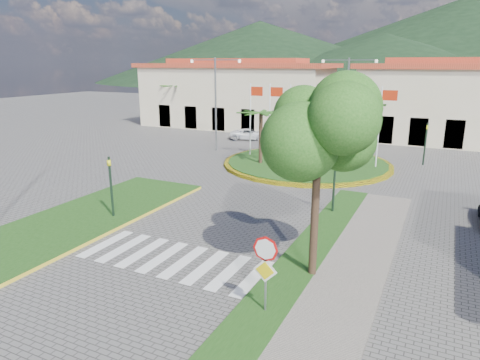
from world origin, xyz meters
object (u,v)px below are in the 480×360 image
at_px(stop_sign, 265,263).
at_px(white_van, 249,134).
at_px(deciduous_tree, 319,137).
at_px(car_dark_a, 311,139).
at_px(roundabout_island, 307,163).
at_px(car_dark_b, 398,138).

height_order(stop_sign, white_van, stop_sign).
distance_m(deciduous_tree, car_dark_a, 26.53).
distance_m(roundabout_island, stop_sign, 20.69).
bearing_deg(car_dark_b, stop_sign, 178.97).
height_order(roundabout_island, stop_sign, roundabout_island).
distance_m(roundabout_island, car_dark_a, 8.28).
distance_m(stop_sign, white_van, 31.47).
height_order(roundabout_island, white_van, roundabout_island).
distance_m(stop_sign, car_dark_b, 32.60).
xyz_separation_m(stop_sign, white_van, (-13.58, 28.37, -1.25)).
height_order(deciduous_tree, car_dark_b, deciduous_tree).
bearing_deg(white_van, deciduous_tree, -172.89).
xyz_separation_m(deciduous_tree, car_dark_a, (-7.61, 25.00, -4.57)).
relative_size(roundabout_island, car_dark_a, 3.55).
distance_m(roundabout_island, white_van, 12.04).
xyz_separation_m(deciduous_tree, car_dark_b, (-0.31, 29.53, -4.63)).
bearing_deg(car_dark_a, roundabout_island, -168.42).
bearing_deg(deciduous_tree, roundabout_island, 107.91).
relative_size(car_dark_a, car_dark_b, 1.07).
bearing_deg(stop_sign, car_dark_b, 89.48).
bearing_deg(deciduous_tree, white_van, 119.24).
relative_size(deciduous_tree, car_dark_b, 2.04).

